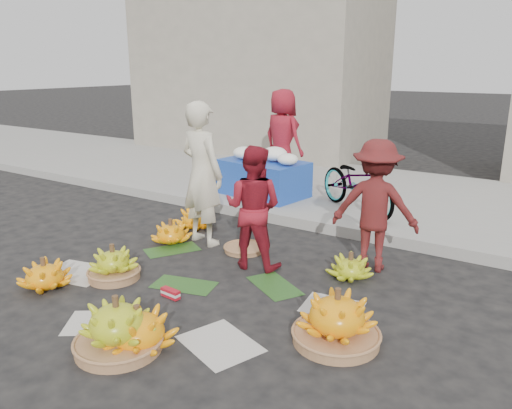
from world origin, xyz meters
The scene contains 23 objects.
ground centered at (0.00, 0.00, 0.00)m, with size 80.00×80.00×0.00m, color black.
curb centered at (0.00, 2.20, 0.07)m, with size 40.00×0.25×0.15m, color gray.
sidewalk centered at (0.00, 4.30, 0.06)m, with size 40.00×4.00×0.12m, color gray.
building_left centered at (-4.00, 7.20, 2.00)m, with size 6.00×3.00×4.00m, color gray.
newspaper_scatter centered at (0.00, -0.80, 0.00)m, with size 3.20×1.80×0.00m, color beige, non-canonical shape.
banana_leaves centered at (-0.10, 0.20, 0.00)m, with size 2.00×1.00×0.00m, color #1E4918, non-canonical shape.
banana_bunch_0 centered at (-0.84, -0.48, 0.16)m, with size 0.54×0.54×0.39m.
banana_bunch_1 centered at (-1.25, -1.02, 0.14)m, with size 0.63×0.63×0.33m.
banana_bunch_2 centered at (0.27, -1.41, 0.20)m, with size 0.76×0.76×0.47m.
banana_bunch_3 centered at (0.37, -1.29, 0.16)m, with size 0.75×0.75×0.37m.
banana_bunch_4 centered at (1.68, -0.35, 0.21)m, with size 0.81×0.81×0.48m.
banana_bunch_5 centered at (1.27, 0.93, 0.12)m, with size 0.49×0.49×0.29m.
banana_bunch_6 centered at (-1.09, 0.69, 0.14)m, with size 0.59×0.59×0.32m.
banana_bunch_7 centered at (-1.22, 1.34, 0.14)m, with size 0.67×0.67×0.33m.
basket_spare centered at (-0.13, 0.96, 0.03)m, with size 0.49×0.49×0.06m, color #905F3C.
incense_stack centered at (-0.02, -0.49, 0.05)m, with size 0.21×0.07×0.09m, color #A9121F.
vendor_cream centered at (-0.75, 0.94, 0.90)m, with size 0.66×0.43×1.80m, color beige.
vendor_red centered at (0.21, 0.63, 0.69)m, with size 0.67×0.52×1.38m, color maroon.
man_striped centered at (1.37, 1.30, 0.73)m, with size 0.94×0.54×1.46m, color maroon.
flower_table centered at (-1.15, 3.02, 0.45)m, with size 1.49×1.06×0.80m.
grey_bucket centered at (-2.38, 3.26, 0.29)m, with size 0.29×0.29×0.33m, color gray.
flower_vendor centered at (-1.34, 3.93, 0.96)m, with size 0.83×0.54×1.69m, color maroon.
bicycle centered at (0.50, 2.97, 0.55)m, with size 1.65×0.57×0.87m, color gray.
Camera 1 is at (3.13, -3.78, 2.22)m, focal length 35.00 mm.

